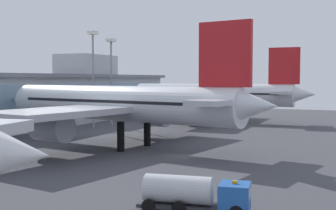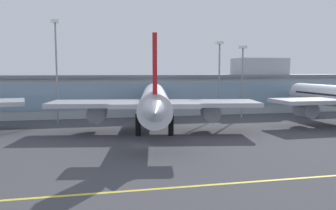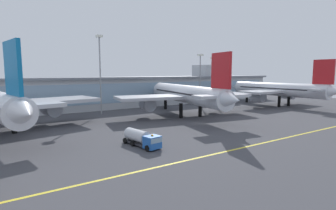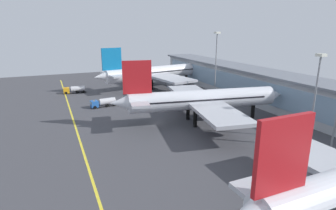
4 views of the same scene
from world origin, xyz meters
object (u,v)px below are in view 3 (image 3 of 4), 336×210
airliner_near_right (186,94)px  fuel_tanker_truck (142,138)px  apron_light_mast_west (200,71)px  airliner_far_right (278,90)px  apron_light_mast_east (100,64)px  apron_light_mast_centre (213,73)px

airliner_near_right → fuel_tanker_truck: 36.73m
airliner_near_right → apron_light_mast_west: (21.31, 18.56, 7.21)m
airliner_far_right → apron_light_mast_east: bearing=74.3°
airliner_far_right → airliner_near_right: bearing=89.1°
airliner_far_right → fuel_tanker_truck: size_ratio=5.27×
airliner_near_right → airliner_far_right: bearing=-80.4°
airliner_far_right → apron_light_mast_centre: (-18.75, 18.25, 6.72)m
airliner_near_right → airliner_far_right: 46.52m
airliner_near_right → apron_light_mast_centre: size_ratio=2.61×
airliner_far_right → apron_light_mast_west: 32.36m
airliner_far_right → apron_light_mast_centre: size_ratio=2.48×
airliner_near_right → fuel_tanker_truck: bearing=139.8°
airliner_near_right → fuel_tanker_truck: size_ratio=5.56×
apron_light_mast_west → airliner_near_right: bearing=-138.9°
fuel_tanker_truck → airliner_near_right: bearing=121.4°
airliner_near_right → apron_light_mast_west: bearing=-38.9°
apron_light_mast_centre → fuel_tanker_truck: bearing=-143.5°
fuel_tanker_truck → apron_light_mast_east: (6.94, 41.18, 14.84)m
airliner_far_right → fuel_tanker_truck: bearing=106.6°
fuel_tanker_truck → apron_light_mast_east: apron_light_mast_east is taller
fuel_tanker_truck → apron_light_mast_east: bearing=162.1°
airliner_far_right → apron_light_mast_west: bearing=52.6°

